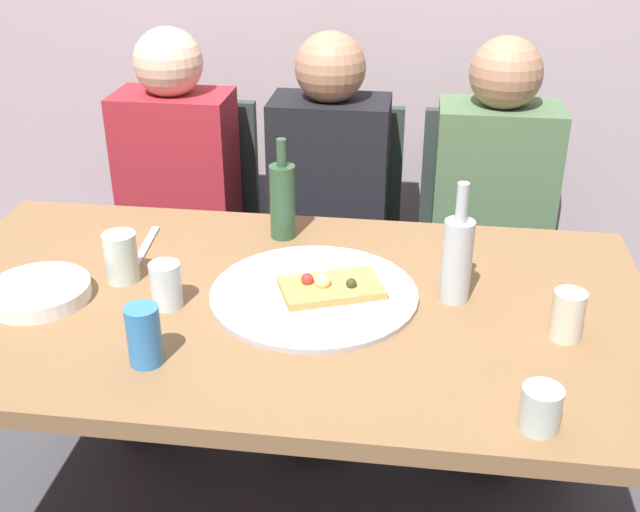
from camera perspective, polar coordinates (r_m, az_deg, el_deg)
The scene contains 18 objects.
dining_table at distance 1.76m, azimuth -3.04°, elevation -5.23°, with size 1.64×0.91×0.74m.
pizza_tray at distance 1.73m, azimuth -0.45°, elevation -2.80°, with size 0.46×0.46×0.01m, color #ADADB2.
pizza_slice_last at distance 1.72m, azimuth 0.76°, elevation -2.28°, with size 0.25×0.20×0.05m.
wine_bottle at distance 1.70m, azimuth 10.04°, elevation -0.10°, with size 0.07×0.07×0.27m.
water_bottle at distance 1.96m, azimuth -2.76°, elevation 4.17°, with size 0.07×0.07×0.26m.
tumbler_near at distance 1.83m, azimuth -14.40°, elevation -0.07°, with size 0.08×0.08×0.12m, color #B7C6BC.
tumbler_far at distance 1.39m, azimuth 15.91°, elevation -10.71°, with size 0.07×0.07×0.08m, color #B7C6BC.
wine_glass at distance 1.64m, azimuth 17.73°, elevation -4.16°, with size 0.07×0.07×0.10m, color beige.
short_glass at distance 1.70m, azimuth -11.25°, elevation -2.10°, with size 0.07×0.07×0.10m, color silver.
soda_can at distance 1.52m, azimuth -12.81°, elevation -5.70°, with size 0.07×0.07×0.12m, color #337AC1.
plate_stack at distance 1.82m, azimuth -19.98°, elevation -2.50°, with size 0.23×0.23×0.03m, color white.
table_knife at distance 2.00m, azimuth -12.68°, elevation 0.73°, with size 0.22×0.02×0.01m, color #B7B7BC.
chair_left at distance 2.67m, azimuth -9.67°, elevation 2.54°, with size 0.44×0.44×0.90m.
chair_middle at distance 2.57m, azimuth 0.85°, elevation 1.97°, with size 0.44×0.44×0.90m.
chair_right at distance 2.57m, azimuth 12.11°, elevation 1.28°, with size 0.44×0.44×0.90m.
guest_in_sweater at distance 2.49m, azimuth -10.88°, elevation 3.78°, with size 0.36×0.56×1.17m.
guest_in_beanie at distance 2.38m, azimuth 0.43°, elevation 3.22°, with size 0.36×0.56×1.17m.
guest_by_wall at distance 2.38m, azimuth 12.60°, elevation 2.48°, with size 0.36×0.56×1.17m.
Camera 1 is at (0.29, -1.46, 1.60)m, focal length 43.56 mm.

